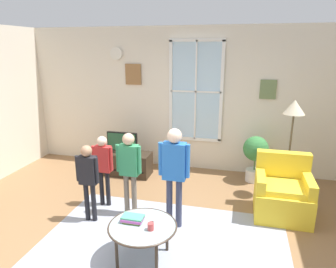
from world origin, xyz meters
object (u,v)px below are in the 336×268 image
Objects in this scene: armchair at (282,193)px; remote_near_books at (152,225)px; coffee_table at (143,228)px; book_stack at (133,219)px; floor_lamp at (293,117)px; potted_plant_by_window at (255,153)px; person_green_shirt at (129,165)px; person_black_shirt at (88,175)px; person_blue_shirt at (174,167)px; tv_stand at (123,163)px; cup at (151,226)px; television at (122,142)px; person_red_shirt at (103,163)px.

remote_near_books is at bearing -136.94° from armchair.
remote_near_books reaches higher than coffee_table.
floor_lamp is at bearing 46.90° from book_stack.
book_stack is at bearing -119.42° from potted_plant_by_window.
armchair is at bearing -71.69° from potted_plant_by_window.
person_black_shirt is at bearing -148.00° from person_green_shirt.
remote_near_books is 0.10× the size of person_blue_shirt.
armchair reaches higher than potted_plant_by_window.
book_stack is 0.16× the size of floor_lamp.
cup reaches higher than tv_stand.
coffee_table is 0.92× the size of potted_plant_by_window.
person_red_shirt reaches higher than television.
potted_plant_by_window is at bearing 6.48° from television.
person_green_shirt is 2.59m from floor_lamp.
book_stack is at bearing 156.50° from cup.
book_stack is at bearing 159.25° from coffee_table.
person_blue_shirt is 1.63× the size of potted_plant_by_window.
person_blue_shirt is at bearing -140.24° from floor_lamp.
floor_lamp reaches higher than television.
floor_lamp reaches higher than person_red_shirt.
cup is at bearing -95.04° from person_blue_shirt.
potted_plant_by_window is (1.16, 2.52, 0.08)m from remote_near_books.
tv_stand is at bearing -173.59° from potted_plant_by_window.
tv_stand is at bearing 163.59° from armchair.
person_green_shirt is at bearing -152.80° from floor_lamp.
armchair is at bearing 17.60° from person_black_shirt.
person_green_shirt is (-0.36, 0.86, 0.29)m from book_stack.
person_blue_shirt is (0.07, 0.82, 0.38)m from cup.
book_stack is at bearing 171.13° from remote_near_books.
person_red_shirt is at bearing -81.03° from television.
floor_lamp reaches higher than tv_stand.
potted_plant_by_window is (2.24, 1.92, -0.16)m from person_black_shirt.
floor_lamp reaches higher than coffee_table.
cup is at bearing -23.50° from book_stack.
remote_near_books is 1.26m from person_black_shirt.
potted_plant_by_window is at bearing 58.57° from person_blue_shirt.
floor_lamp is at bearing 52.28° from cup.
book_stack is at bearing -114.04° from person_blue_shirt.
person_blue_shirt is at bearing -12.39° from person_green_shirt.
person_red_shirt is (-0.97, 1.06, 0.28)m from coffee_table.
book_stack reaches higher than remote_near_books.
tv_stand is 1.27× the size of potted_plant_by_window.
cup is 0.07× the size of person_red_shirt.
television is 2.38× the size of book_stack.
book_stack is (1.03, -2.20, -0.16)m from television.
person_green_shirt reaches higher than remote_near_books.
television is at bearing 96.41° from person_black_shirt.
armchair is 1.03× the size of potted_plant_by_window.
tv_stand is at bearing 96.40° from person_black_shirt.
person_green_shirt is 0.57m from person_black_shirt.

